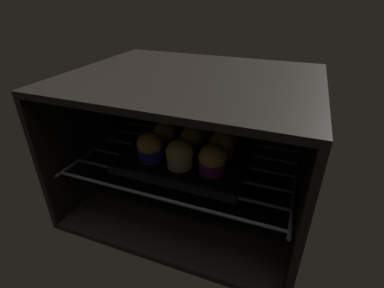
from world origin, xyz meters
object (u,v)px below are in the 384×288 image
at_px(muffin_row1_col1, 191,140).
at_px(muffin_row2_col1, 202,128).
at_px(muffin_row1_col2, 222,145).
at_px(muffin_row2_col2, 230,132).
at_px(muffin_row0_col1, 181,155).
at_px(baking_tray, 192,152).
at_px(muffin_row2_col0, 176,122).
at_px(muffin_row0_col2, 212,160).
at_px(muffin_row1_col0, 164,136).
at_px(muffin_row0_col0, 150,147).

distance_m(muffin_row1_col1, muffin_row2_col1, 0.08).
relative_size(muffin_row1_col2, muffin_row2_col2, 1.00).
bearing_deg(muffin_row2_col2, muffin_row0_col1, -115.33).
height_order(baking_tray, muffin_row1_col2, muffin_row1_col2).
distance_m(muffin_row1_col2, muffin_row2_col0, 0.18).
xyz_separation_m(muffin_row0_col2, muffin_row2_col1, (-0.08, 0.15, -0.00)).
height_order(muffin_row0_col1, muffin_row2_col2, same).
bearing_deg(muffin_row1_col0, muffin_row0_col0, -91.36).
distance_m(muffin_row0_col2, muffin_row2_col2, 0.16).
xyz_separation_m(muffin_row0_col1, muffin_row0_col2, (0.08, 0.00, 0.00)).
relative_size(muffin_row0_col2, muffin_row1_col1, 1.04).
relative_size(muffin_row2_col0, muffin_row2_col1, 1.06).
xyz_separation_m(muffin_row0_col1, muffin_row1_col0, (-0.08, 0.08, -0.00)).
relative_size(muffin_row0_col0, muffin_row0_col2, 1.02).
height_order(muffin_row0_col0, muffin_row1_col0, muffin_row0_col0).
bearing_deg(muffin_row1_col1, muffin_row1_col2, 2.20).
relative_size(baking_tray, muffin_row0_col2, 4.31).
xyz_separation_m(muffin_row1_col1, muffin_row2_col1, (0.00, 0.08, -0.00)).
bearing_deg(baking_tray, muffin_row2_col2, 45.84).
distance_m(muffin_row0_col2, muffin_row1_col0, 0.18).
height_order(muffin_row0_col2, muffin_row2_col1, muffin_row0_col2).
relative_size(muffin_row0_col2, muffin_row2_col2, 1.02).
bearing_deg(muffin_row2_col1, muffin_row0_col0, -117.91).
bearing_deg(muffin_row1_col0, muffin_row2_col1, 44.14).
height_order(muffin_row1_col2, muffin_row2_col2, same).
bearing_deg(muffin_row2_col2, muffin_row1_col0, -152.00).
bearing_deg(muffin_row0_col2, muffin_row1_col2, 90.37).
xyz_separation_m(muffin_row0_col1, muffin_row2_col2, (0.08, 0.17, 0.00)).
height_order(muffin_row2_col1, muffin_row2_col2, muffin_row2_col2).
height_order(muffin_row0_col0, muffin_row1_col1, muffin_row0_col0).
height_order(muffin_row0_col2, muffin_row1_col0, muffin_row0_col2).
height_order(muffin_row0_col0, muffin_row0_col1, muffin_row0_col0).
bearing_deg(baking_tray, muffin_row1_col1, -143.43).
distance_m(muffin_row1_col0, muffin_row2_col0, 0.09).
bearing_deg(muffin_row1_col0, muffin_row1_col1, 0.25).
distance_m(muffin_row0_col1, muffin_row1_col0, 0.12).
bearing_deg(muffin_row0_col2, muffin_row0_col1, -177.23).
bearing_deg(muffin_row1_col2, muffin_row1_col0, -178.74).
xyz_separation_m(muffin_row0_col2, muffin_row2_col0, (-0.16, 0.16, 0.00)).
height_order(muffin_row1_col2, muffin_row2_col0, muffin_row2_col0).
bearing_deg(muffin_row2_col1, muffin_row1_col0, -135.86).
height_order(muffin_row0_col2, muffin_row1_col1, muffin_row0_col2).
distance_m(muffin_row1_col1, muffin_row2_col0, 0.12).
bearing_deg(muffin_row2_col2, muffin_row0_col2, -90.22).
bearing_deg(muffin_row2_col0, baking_tray, -45.36).
bearing_deg(muffin_row2_col2, muffin_row2_col0, -179.90).
xyz_separation_m(muffin_row0_col1, muffin_row2_col0, (-0.09, 0.17, 0.00)).
bearing_deg(muffin_row0_col0, muffin_row0_col1, -1.69).
bearing_deg(muffin_row1_col1, muffin_row0_col0, -135.74).
height_order(muffin_row0_col0, muffin_row0_col2, muffin_row0_col0).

